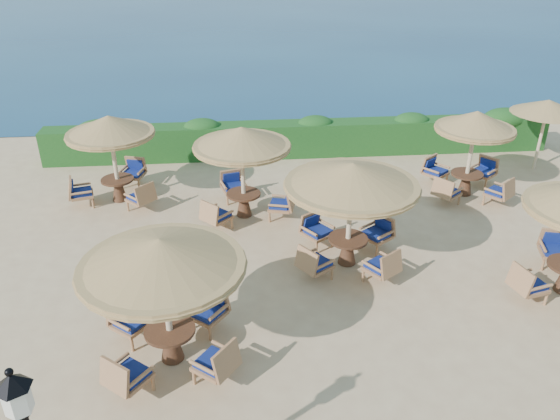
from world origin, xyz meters
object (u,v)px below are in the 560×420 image
object	(u,v)px
extra_parasol	(548,107)
cafe_set_5	(472,143)
cafe_set_4	(242,154)
cafe_set_1	(351,193)
cafe_set_3	(112,143)
cafe_set_0	(163,277)

from	to	relation	value
extra_parasol	cafe_set_5	size ratio (longest dim) A/B	0.91
cafe_set_4	cafe_set_5	bearing A→B (deg)	6.61
extra_parasol	cafe_set_1	distance (m)	9.22
cafe_set_5	cafe_set_3	bearing A→B (deg)	177.13
cafe_set_3	cafe_set_4	size ratio (longest dim) A/B	0.97
cafe_set_0	cafe_set_4	world-z (taller)	same
cafe_set_4	cafe_set_3	bearing A→B (deg)	160.45
extra_parasol	cafe_set_3	distance (m)	13.77
cafe_set_1	cafe_set_3	distance (m)	7.36
cafe_set_5	cafe_set_1	bearing A→B (deg)	-141.32
cafe_set_3	cafe_set_4	xyz separation A→B (m)	(3.72, -1.32, 0.04)
extra_parasol	cafe_set_0	world-z (taller)	cafe_set_0
cafe_set_0	cafe_set_1	bearing A→B (deg)	36.96
cafe_set_5	cafe_set_0	bearing A→B (deg)	-142.13
cafe_set_1	cafe_set_4	size ratio (longest dim) A/B	1.13
extra_parasol	cafe_set_4	xyz separation A→B (m)	(-10.00, -2.53, -0.29)
cafe_set_3	cafe_set_4	distance (m)	3.94
cafe_set_4	cafe_set_5	distance (m)	6.88
cafe_set_0	cafe_set_4	bearing A→B (deg)	74.82
extra_parasol	cafe_set_4	size ratio (longest dim) A/B	0.86
extra_parasol	cafe_set_1	world-z (taller)	cafe_set_1
extra_parasol	cafe_set_4	world-z (taller)	cafe_set_4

